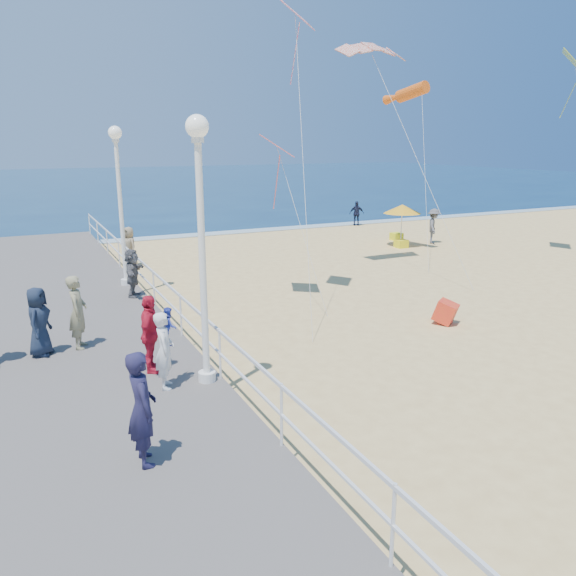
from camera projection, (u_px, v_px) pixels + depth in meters
name	position (u px, v px, depth m)	size (l,w,h in m)	color
ground	(412.00, 357.00, 14.05)	(160.00, 160.00, 0.00)	#E0C075
ocean	(87.00, 184.00, 70.57)	(160.00, 90.00, 0.05)	#0C2848
surf_line	(185.00, 236.00, 31.87)	(160.00, 1.20, 0.04)	silver
boardwalk	(101.00, 410.00, 10.82)	(5.00, 44.00, 0.40)	#66615C
railing	(220.00, 340.00, 11.59)	(0.05, 42.00, 0.55)	white
lamp_post_mid	(201.00, 225.00, 10.86)	(0.44, 0.44, 5.32)	white
lamp_post_far	(119.00, 190.00, 18.68)	(0.44, 0.44, 5.32)	white
woman_holding_toddler	(165.00, 350.00, 11.19)	(0.58, 0.38, 1.59)	silver
toddler_held	(169.00, 326.00, 11.27)	(0.38, 0.29, 0.78)	#3140B9
spectator_0	(142.00, 408.00, 8.50)	(0.67, 0.44, 1.83)	#1C1A39
spectator_3	(150.00, 334.00, 11.94)	(1.00, 0.42, 1.71)	red
spectator_4	(39.00, 321.00, 12.91)	(0.80, 0.52, 1.63)	#172133
spectator_5	(133.00, 273.00, 17.87)	(1.43, 0.46, 1.54)	#4F4F54
spectator_6	(78.00, 312.00, 13.36)	(0.65, 0.43, 1.78)	gray
beach_walker_a	(434.00, 226.00, 29.42)	(1.18, 0.68, 1.83)	#525257
beach_walker_b	(357.00, 213.00, 35.67)	(0.91, 0.38, 1.55)	#181C35
beach_walker_c	(129.00, 247.00, 24.05)	(0.83, 0.54, 1.71)	#7F7158
box_kite	(445.00, 314.00, 16.51)	(0.55, 0.55, 0.60)	red
beach_umbrella	(402.00, 209.00, 28.35)	(1.90, 1.90, 2.14)	white
beach_chair_left	(396.00, 237.00, 30.55)	(0.55, 0.55, 0.40)	#F5F619
beach_chair_right	(401.00, 244.00, 28.42)	(0.55, 0.55, 0.40)	yellow
kite_parafoil	(372.00, 47.00, 21.57)	(2.87, 0.90, 0.30)	red
kite_windsock	(412.00, 92.00, 25.08)	(0.56, 0.56, 2.63)	#D85412
kite_diamond_pink	(276.00, 146.00, 17.86)	(1.30, 1.30, 0.02)	#FF605D
kite_diamond_multi	(574.00, 62.00, 24.29)	(1.48, 1.48, 0.02)	blue
kite_diamond_redwhite	(295.00, 13.00, 16.75)	(1.29, 1.29, 0.02)	#DF1A5D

